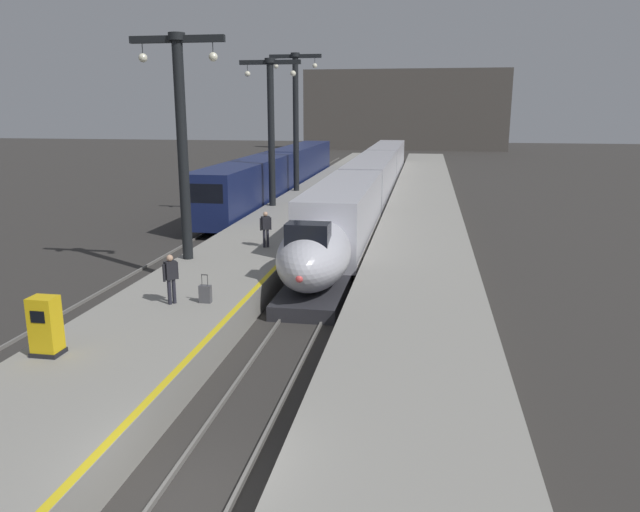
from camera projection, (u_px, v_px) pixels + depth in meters
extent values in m
plane|color=#33302D|center=(191.00, 507.00, 11.71)|extent=(260.00, 260.00, 0.00)
cube|color=gray|center=(282.00, 229.00, 35.95)|extent=(4.80, 110.00, 1.05)
cube|color=gray|center=(421.00, 233.00, 34.61)|extent=(4.80, 110.00, 1.05)
cube|color=yellow|center=(320.00, 221.00, 35.45)|extent=(0.20, 107.80, 0.01)
cube|color=slate|center=(344.00, 229.00, 38.15)|extent=(0.08, 110.00, 0.12)
cube|color=slate|center=(368.00, 230.00, 37.90)|extent=(0.08, 110.00, 0.12)
cube|color=slate|center=(219.00, 225.00, 39.49)|extent=(0.08, 110.00, 0.12)
cube|color=slate|center=(242.00, 226.00, 39.24)|extent=(0.08, 110.00, 0.12)
ellipsoid|color=silver|center=(315.00, 255.00, 23.99)|extent=(2.78, 6.08, 2.56)
cube|color=#28282D|center=(313.00, 295.00, 24.06)|extent=(2.46, 5.17, 0.55)
cube|color=black|center=(308.00, 235.00, 22.42)|extent=(1.59, 1.00, 0.90)
sphere|color=#F24C4C|center=(299.00, 279.00, 21.19)|extent=(0.28, 0.28, 0.28)
cube|color=silver|center=(344.00, 212.00, 32.38)|extent=(2.90, 14.00, 3.05)
cube|color=black|center=(318.00, 201.00, 32.48)|extent=(0.04, 11.90, 0.80)
cube|color=black|center=(371.00, 202.00, 32.01)|extent=(0.04, 11.90, 0.80)
cube|color=silver|center=(344.00, 235.00, 32.68)|extent=(2.92, 13.30, 0.24)
cube|color=black|center=(331.00, 266.00, 28.51)|extent=(2.03, 2.20, 0.56)
cube|color=black|center=(354.00, 229.00, 37.09)|extent=(2.03, 2.20, 0.56)
cube|color=silver|center=(372.00, 178.00, 48.27)|extent=(2.90, 18.00, 3.05)
cube|color=black|center=(354.00, 170.00, 48.38)|extent=(0.04, 15.84, 0.80)
cube|color=black|center=(390.00, 171.00, 47.91)|extent=(0.04, 15.84, 0.80)
cube|color=black|center=(364.00, 213.00, 42.84)|extent=(2.03, 2.20, 0.56)
cube|color=black|center=(378.00, 190.00, 54.55)|extent=(2.03, 2.20, 0.56)
cube|color=silver|center=(387.00, 159.00, 66.08)|extent=(2.90, 18.00, 3.05)
cube|color=black|center=(374.00, 153.00, 66.18)|extent=(0.04, 15.84, 0.80)
cube|color=black|center=(401.00, 154.00, 65.71)|extent=(0.04, 15.84, 0.80)
cube|color=black|center=(383.00, 182.00, 60.64)|extent=(2.03, 2.20, 0.56)
cube|color=black|center=(390.00, 170.00, 72.36)|extent=(2.03, 2.20, 0.56)
cube|color=#141E4C|center=(249.00, 185.00, 43.08)|extent=(2.85, 18.00, 3.30)
cube|color=black|center=(204.00, 194.00, 34.36)|extent=(2.28, 0.08, 1.10)
cube|color=black|center=(230.00, 177.00, 43.19)|extent=(0.04, 15.30, 0.90)
cube|color=black|center=(268.00, 178.00, 42.73)|extent=(0.04, 15.30, 0.90)
cube|color=black|center=(224.00, 226.00, 38.01)|extent=(2.00, 2.00, 0.52)
cube|color=black|center=(270.00, 200.00, 49.04)|extent=(2.00, 2.00, 0.52)
cube|color=#141E4C|center=(301.00, 162.00, 60.89)|extent=(2.85, 18.00, 3.30)
cylinder|color=black|center=(183.00, 150.00, 25.56)|extent=(0.44, 0.44, 9.33)
cylinder|color=black|center=(177.00, 36.00, 24.49)|extent=(0.68, 0.68, 0.30)
cube|color=black|center=(177.00, 39.00, 24.51)|extent=(4.00, 0.24, 0.28)
cylinder|color=black|center=(142.00, 49.00, 24.84)|extent=(0.03, 0.03, 0.60)
sphere|color=#EFEACC|center=(143.00, 58.00, 24.93)|extent=(0.36, 0.36, 0.36)
cylinder|color=black|center=(213.00, 48.00, 24.35)|extent=(0.03, 0.03, 0.60)
sphere|color=#EFEACC|center=(213.00, 57.00, 24.43)|extent=(0.36, 0.36, 0.36)
cylinder|color=black|center=(271.00, 134.00, 39.94)|extent=(0.44, 0.44, 9.46)
cylinder|color=black|center=(270.00, 61.00, 38.86)|extent=(0.68, 0.68, 0.30)
cube|color=black|center=(270.00, 62.00, 38.89)|extent=(4.00, 0.24, 0.28)
cylinder|color=black|center=(247.00, 68.00, 39.22)|extent=(0.03, 0.03, 0.60)
sphere|color=#EFEACC|center=(248.00, 74.00, 39.30)|extent=(0.36, 0.36, 0.36)
cylinder|color=black|center=(293.00, 68.00, 38.72)|extent=(0.03, 0.03, 0.60)
sphere|color=#EFEACC|center=(293.00, 73.00, 38.80)|extent=(0.36, 0.36, 0.36)
cylinder|color=black|center=(296.00, 123.00, 47.25)|extent=(0.44, 0.44, 10.42)
cylinder|color=black|center=(295.00, 55.00, 46.05)|extent=(0.68, 0.68, 0.30)
cube|color=black|center=(295.00, 56.00, 46.07)|extent=(4.00, 0.24, 0.28)
cylinder|color=black|center=(276.00, 61.00, 46.41)|extent=(0.03, 0.03, 0.60)
sphere|color=#EFEACC|center=(276.00, 66.00, 46.49)|extent=(0.36, 0.36, 0.36)
cylinder|color=black|center=(315.00, 61.00, 45.91)|extent=(0.03, 0.03, 0.60)
sphere|color=#EFEACC|center=(315.00, 66.00, 45.99)|extent=(0.36, 0.36, 0.36)
cylinder|color=#23232D|center=(169.00, 292.00, 20.36)|extent=(0.13, 0.13, 0.85)
cylinder|color=#23232D|center=(174.00, 291.00, 20.47)|extent=(0.13, 0.13, 0.85)
cube|color=black|center=(170.00, 270.00, 20.24)|extent=(0.41, 0.43, 0.62)
cylinder|color=black|center=(164.00, 273.00, 20.09)|extent=(0.09, 0.09, 0.58)
cylinder|color=black|center=(177.00, 270.00, 20.41)|extent=(0.09, 0.09, 0.58)
sphere|color=tan|center=(170.00, 258.00, 20.14)|extent=(0.22, 0.22, 0.22)
cylinder|color=#23232D|center=(264.00, 238.00, 28.69)|extent=(0.13, 0.13, 0.85)
cylinder|color=#23232D|center=(268.00, 238.00, 28.76)|extent=(0.13, 0.13, 0.85)
cube|color=black|center=(266.00, 223.00, 28.55)|extent=(0.44, 0.40, 0.62)
cylinder|color=black|center=(261.00, 224.00, 28.47)|extent=(0.09, 0.09, 0.58)
cylinder|color=black|center=(270.00, 224.00, 28.66)|extent=(0.09, 0.09, 0.58)
sphere|color=tan|center=(265.00, 214.00, 28.45)|extent=(0.22, 0.22, 0.22)
cube|color=#4C4C51|center=(205.00, 294.00, 20.56)|extent=(0.40, 0.22, 0.60)
cylinder|color=#262628|center=(202.00, 280.00, 20.46)|extent=(0.02, 0.02, 0.36)
cylinder|color=#262628|center=(208.00, 280.00, 20.43)|extent=(0.02, 0.02, 0.36)
cube|color=#262628|center=(204.00, 275.00, 20.40)|extent=(0.22, 0.03, 0.02)
cube|color=yellow|center=(46.00, 326.00, 16.11)|extent=(0.70, 0.56, 1.60)
cube|color=black|center=(37.00, 317.00, 15.75)|extent=(0.40, 0.02, 0.32)
cube|color=black|center=(48.00, 352.00, 16.28)|extent=(0.76, 0.62, 0.12)
cube|color=#4C4742|center=(404.00, 110.00, 107.71)|extent=(36.00, 2.00, 14.00)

